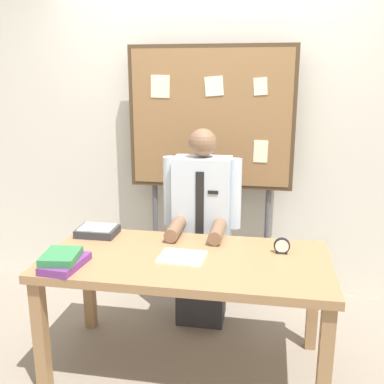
{
  "coord_description": "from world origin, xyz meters",
  "views": [
    {
      "loc": [
        0.46,
        -2.41,
        1.78
      ],
      "look_at": [
        0.0,
        0.18,
        1.09
      ],
      "focal_mm": 41.87,
      "sensor_mm": 36.0,
      "label": 1
    }
  ],
  "objects": [
    {
      "name": "book_stack",
      "position": [
        -0.65,
        -0.26,
        0.78
      ],
      "size": [
        0.23,
        0.31,
        0.09
      ],
      "color": "#72337F",
      "rests_on": "desk"
    },
    {
      "name": "bulletin_board",
      "position": [
        0.0,
        1.01,
        1.43
      ],
      "size": [
        1.27,
        0.09,
        2.0
      ],
      "color": "#4C3823",
      "rests_on": "ground_plane"
    },
    {
      "name": "desk",
      "position": [
        0.0,
        0.0,
        0.66
      ],
      "size": [
        1.68,
        0.81,
        0.74
      ],
      "color": "#9E754C",
      "rests_on": "ground_plane"
    },
    {
      "name": "person",
      "position": [
        0.0,
        0.59,
        0.67
      ],
      "size": [
        0.55,
        0.56,
        1.43
      ],
      "color": "#2D2D33",
      "rests_on": "ground_plane"
    },
    {
      "name": "open_notebook",
      "position": [
        -0.02,
        -0.02,
        0.75
      ],
      "size": [
        0.28,
        0.23,
        0.01
      ],
      "primitive_type": "cube",
      "rotation": [
        0.0,
        0.0,
        -0.05
      ],
      "color": "white",
      "rests_on": "desk"
    },
    {
      "name": "ground_plane",
      "position": [
        0.0,
        0.0,
        0.0
      ],
      "size": [
        12.0,
        12.0,
        0.0
      ],
      "primitive_type": "plane",
      "color": "gray"
    },
    {
      "name": "desk_clock",
      "position": [
        0.55,
        0.16,
        0.79
      ],
      "size": [
        0.1,
        0.04,
        0.1
      ],
      "color": "black",
      "rests_on": "desk"
    },
    {
      "name": "paper_tray",
      "position": [
        -0.66,
        0.27,
        0.77
      ],
      "size": [
        0.26,
        0.2,
        0.06
      ],
      "color": "#333338",
      "rests_on": "desk"
    },
    {
      "name": "back_wall",
      "position": [
        0.0,
        1.21,
        1.35
      ],
      "size": [
        6.4,
        0.08,
        2.7
      ],
      "primitive_type": "cube",
      "color": "silver",
      "rests_on": "ground_plane"
    }
  ]
}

